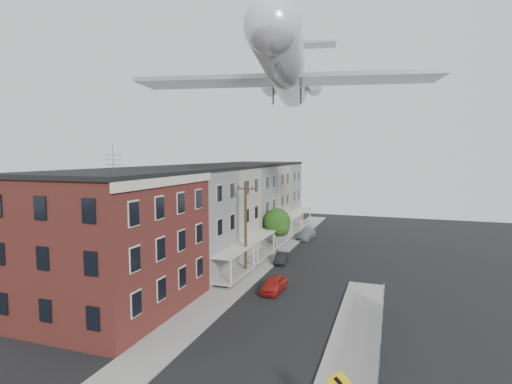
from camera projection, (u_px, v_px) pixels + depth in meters
sidewalk_left at (266, 259)px, 43.59m from camera, size 3.00×62.00×0.12m
sidewalk_right at (353, 353)px, 23.08m from camera, size 3.00×26.00×0.12m
curb_left at (279, 260)px, 43.12m from camera, size 0.15×62.00×0.14m
curb_right at (328, 349)px, 23.55m from camera, size 0.15×26.00×0.14m
corner_building at (111, 241)px, 29.22m from camera, size 10.31×12.30×12.15m
row_house_a at (178, 221)px, 38.15m from camera, size 11.98×7.00×10.30m
row_house_b at (210, 211)px, 44.74m from camera, size 11.98×7.00×10.30m
row_house_c at (233, 204)px, 51.33m from camera, size 11.98×7.00×10.30m
row_house_d at (252, 198)px, 57.92m from camera, size 11.98×7.00×10.30m
row_house_e at (266, 194)px, 64.51m from camera, size 11.98×7.00×10.30m
chainlink_fence at (380, 349)px, 21.57m from camera, size 0.06×18.06×1.90m
utility_pole at (246, 227)px, 37.55m from camera, size 1.80×0.26×9.00m
street_tree at (278, 223)px, 46.89m from camera, size 3.22×3.20×5.20m
car_near at (274, 284)px, 33.47m from camera, size 1.64×3.79×1.27m
car_mid at (281, 258)px, 42.39m from camera, size 1.53×3.44×1.10m
car_far at (306, 234)px, 54.38m from camera, size 2.34×4.74×1.33m
airplane at (287, 72)px, 37.08m from camera, size 26.45×30.21×8.68m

